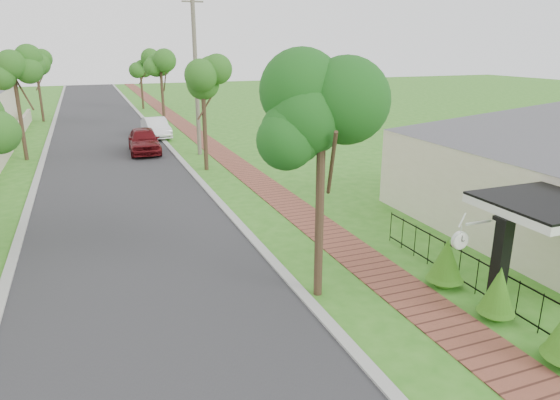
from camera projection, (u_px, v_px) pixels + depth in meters
ground at (304, 331)px, 11.38m from camera, size 160.00×160.00×0.00m
road at (112, 161)px, 28.14m from camera, size 7.00×120.00×0.02m
kerb_right at (177, 156)px, 29.40m from camera, size 0.30×120.00×0.10m
kerb_left at (41, 166)px, 26.87m from camera, size 0.30×120.00×0.10m
sidewalk at (220, 152)px, 30.30m from camera, size 1.50×120.00×0.03m
porch_post at (499, 273)px, 11.73m from camera, size 0.48×0.48×2.52m
picket_fence at (477, 275)px, 12.92m from camera, size 0.03×8.02×1.00m
street_trees at (101, 72)px, 32.92m from camera, size 10.70×37.65×5.89m
hedge_row at (505, 297)px, 11.48m from camera, size 0.93×4.72×1.71m
parked_car_red at (144, 141)px, 29.97m from camera, size 1.99×4.50×1.51m
parked_car_white at (156, 128)px, 34.96m from camera, size 1.70×4.23×1.37m
near_tree at (322, 123)px, 11.74m from camera, size 2.19×2.19×5.63m
utility_pole at (196, 77)px, 28.45m from camera, size 1.20×0.24×8.92m
station_clock at (461, 239)px, 11.54m from camera, size 1.07×0.13×0.62m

